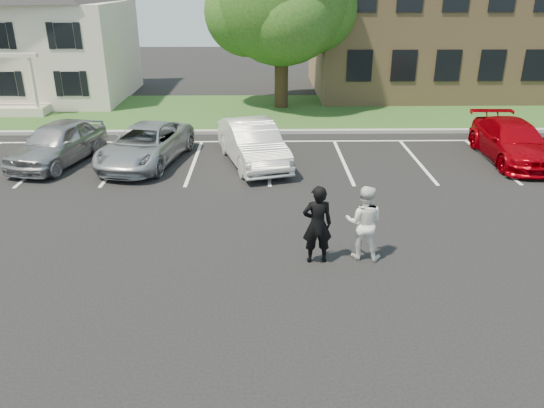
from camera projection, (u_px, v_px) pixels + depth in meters
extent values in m
plane|color=black|center=(273.00, 269.00, 12.52)|extent=(90.00, 90.00, 0.00)
cube|color=gray|center=(268.00, 132.00, 23.53)|extent=(40.00, 0.30, 0.15)
cube|color=#24511F|center=(267.00, 112.00, 27.23)|extent=(44.00, 8.00, 0.08)
cube|color=white|center=(44.00, 163.00, 19.75)|extent=(0.12, 5.20, 0.01)
cube|color=white|center=(119.00, 162.00, 19.79)|extent=(0.12, 5.20, 0.01)
cube|color=white|center=(194.00, 162.00, 19.84)|extent=(0.12, 5.20, 0.01)
cube|color=white|center=(269.00, 162.00, 19.88)|extent=(0.12, 5.20, 0.01)
cube|color=white|center=(343.00, 161.00, 19.92)|extent=(0.12, 5.20, 0.01)
cube|color=white|center=(417.00, 161.00, 19.97)|extent=(0.12, 5.20, 0.01)
cube|color=white|center=(491.00, 160.00, 20.01)|extent=(0.12, 5.20, 0.01)
cube|color=white|center=(301.00, 141.00, 22.39)|extent=(34.00, 0.12, 0.01)
cube|color=beige|center=(35.00, 51.00, 29.70)|extent=(10.00, 8.00, 5.20)
cube|color=beige|center=(9.00, 110.00, 26.67)|extent=(4.00, 1.60, 0.50)
cylinder|color=beige|center=(35.00, 90.00, 25.71)|extent=(0.18, 0.18, 2.70)
cube|color=black|center=(7.00, 84.00, 26.44)|extent=(0.90, 0.06, 1.20)
cube|color=black|center=(20.00, 84.00, 26.45)|extent=(0.32, 0.05, 1.25)
cube|color=#9F7C53|center=(502.00, 22.00, 31.42)|extent=(22.00, 10.00, 8.00)
cube|color=black|center=(360.00, 66.00, 27.35)|extent=(1.30, 0.06, 1.60)
cube|color=black|center=(404.00, 66.00, 27.39)|extent=(1.30, 0.06, 1.60)
cube|color=black|center=(448.00, 66.00, 27.42)|extent=(1.30, 0.06, 1.60)
cube|color=black|center=(492.00, 65.00, 27.46)|extent=(1.30, 0.06, 1.60)
cube|color=black|center=(536.00, 65.00, 27.50)|extent=(1.30, 0.06, 1.60)
cylinder|color=black|center=(281.00, 78.00, 27.56)|extent=(0.70, 0.70, 3.20)
sphere|color=#204917|center=(313.00, 7.00, 26.90)|extent=(4.60, 4.60, 4.60)
sphere|color=#204917|center=(248.00, 12.00, 26.65)|extent=(4.40, 4.40, 4.40)
sphere|color=#204917|center=(291.00, 19.00, 25.01)|extent=(4.00, 4.00, 4.00)
imported|color=black|center=(317.00, 224.00, 12.51)|extent=(0.74, 0.51, 1.96)
imported|color=white|center=(364.00, 223.00, 12.71)|extent=(1.06, 0.91, 1.87)
imported|color=#A6A5AA|center=(58.00, 143.00, 19.46)|extent=(2.91, 4.89, 1.56)
imported|color=#A4A6AD|center=(145.00, 145.00, 19.50)|extent=(3.32, 5.39, 1.40)
imported|color=silver|center=(253.00, 143.00, 19.37)|extent=(2.92, 5.05, 1.57)
imported|color=#990009|center=(512.00, 141.00, 19.81)|extent=(2.17, 5.05, 1.45)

